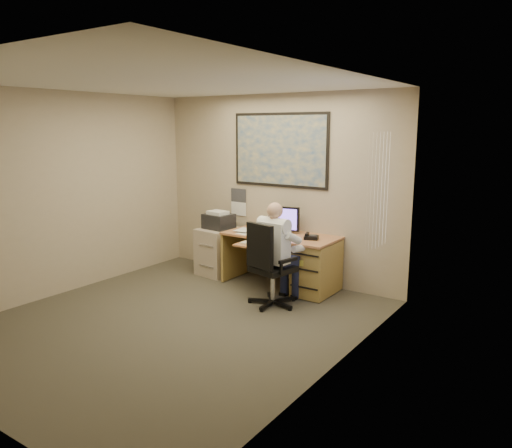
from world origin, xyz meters
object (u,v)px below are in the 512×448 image
Objects in this scene: office_chair at (272,282)px; person at (274,254)px; desk at (302,259)px; filing_cabinet at (219,247)px.

office_chair is 0.35m from person.
person is (-0.02, -0.69, 0.21)m from desk.
desk is 1.49× the size of office_chair.
person is at bearing -19.14° from filing_cabinet.
person reaches higher than filing_cabinet.
filing_cabinet is (-1.44, -0.02, -0.02)m from desk.
desk reaches higher than filing_cabinet.
filing_cabinet is at bearing 165.25° from office_chair.
person is at bearing -91.26° from desk.
person is (-0.01, 0.08, 0.34)m from office_chair.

